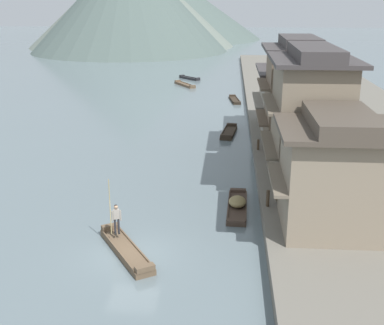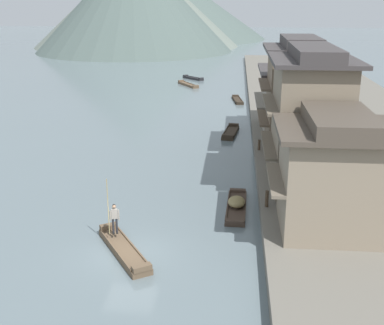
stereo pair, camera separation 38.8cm
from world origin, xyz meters
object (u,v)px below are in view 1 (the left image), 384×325
object	(u,v)px
boat_moored_nearest	(237,205)
house_waterfront_second	(309,119)
boat_foreground_poled	(126,250)
boat_moored_third	(235,100)
house_waterfront_tall	(296,96)
boat_moored_second	(229,132)
house_waterfront_narrow	(292,96)
house_waterfront_nearest	(337,173)
boat_midriver_drifting	(185,85)
boat_moored_far	(190,78)
boatman_person	(116,216)
mooring_post_dock_near	(268,198)
mooring_post_dock_mid	(258,145)

from	to	relation	value
boat_moored_nearest	house_waterfront_second	distance (m)	7.01
boat_foreground_poled	boat_moored_nearest	size ratio (longest dim) A/B	0.96
boat_moored_nearest	boat_moored_third	world-z (taller)	boat_moored_nearest
house_waterfront_second	house_waterfront_tall	distance (m)	7.49
boat_moored_second	house_waterfront_narrow	distance (m)	6.60
house_waterfront_nearest	house_waterfront_narrow	bearing A→B (deg)	89.81
boat_moored_nearest	boat_midriver_drifting	xyz separation A→B (m)	(-7.13, 43.92, -0.11)
boat_midriver_drifting	boat_moored_second	bearing A→B (deg)	-76.20
boat_moored_second	boat_midriver_drifting	size ratio (longest dim) A/B	0.94
boat_moored_far	house_waterfront_narrow	world-z (taller)	house_waterfront_narrow
house_waterfront_tall	house_waterfront_narrow	distance (m)	7.14
boatman_person	house_waterfront_narrow	distance (m)	25.00
boat_moored_far	mooring_post_dock_near	bearing A→B (deg)	-80.38
boat_foreground_poled	mooring_post_dock_mid	bearing A→B (deg)	65.89
boat_moored_third	boat_midriver_drifting	size ratio (longest dim) A/B	0.95
boat_foreground_poled	house_waterfront_narrow	world-z (taller)	house_waterfront_narrow
boatman_person	house_waterfront_nearest	world-z (taller)	house_waterfront_nearest
boat_moored_second	house_waterfront_narrow	size ratio (longest dim) A/B	0.56
boatman_person	house_waterfront_tall	bearing A→B (deg)	54.96
boatman_person	boat_midriver_drifting	xyz separation A→B (m)	(-0.87, 48.88, -1.42)
boat_moored_nearest	boat_moored_second	size ratio (longest dim) A/B	1.09
boat_moored_nearest	boat_moored_third	bearing A→B (deg)	89.98
boat_moored_far	mooring_post_dock_mid	size ratio (longest dim) A/B	4.33
boat_moored_nearest	house_waterfront_tall	world-z (taller)	house_waterfront_tall
boat_foreground_poled	boat_moored_nearest	world-z (taller)	boat_moored_nearest
boat_midriver_drifting	house_waterfront_narrow	bearing A→B (deg)	-65.58
boatman_person	boat_midriver_drifting	world-z (taller)	boatman_person
house_waterfront_nearest	boat_moored_nearest	bearing A→B (deg)	143.81
boat_moored_far	boatman_person	bearing A→B (deg)	-89.29
boat_moored_nearest	mooring_post_dock_mid	distance (m)	10.44
boat_moored_second	mooring_post_dock_mid	size ratio (longest dim) A/B	5.71
boat_moored_second	house_waterfront_second	xyz separation A→B (m)	(4.97, -14.61, 4.82)
boat_moored_far	house_waterfront_nearest	world-z (taller)	house_waterfront_nearest
boat_foreground_poled	boatman_person	distance (m)	1.88
mooring_post_dock_near	boat_moored_nearest	bearing A→B (deg)	148.56
house_waterfront_narrow	boat_moored_nearest	bearing A→B (deg)	-106.05
house_waterfront_nearest	boatman_person	bearing A→B (deg)	-172.99
boat_moored_nearest	house_waterfront_narrow	xyz separation A→B (m)	(4.97, 17.28, 3.42)
boat_midriver_drifting	house_waterfront_second	xyz separation A→B (m)	(11.48, -41.13, 4.84)
boat_midriver_drifting	house_waterfront_tall	bearing A→B (deg)	-71.04
boat_midriver_drifting	house_waterfront_narrow	size ratio (longest dim) A/B	0.60
mooring_post_dock_near	mooring_post_dock_mid	size ratio (longest dim) A/B	1.17
boat_foreground_poled	house_waterfront_second	xyz separation A→B (m)	(9.92, 8.81, 4.81)
boat_moored_second	house_waterfront_tall	bearing A→B (deg)	-54.72
house_waterfront_tall	boat_midriver_drifting	bearing A→B (deg)	108.96
boat_midriver_drifting	mooring_post_dock_near	world-z (taller)	mooring_post_dock_near
boat_midriver_drifting	house_waterfront_nearest	size ratio (longest dim) A/B	0.78
boatman_person	boat_moored_second	size ratio (longest dim) A/B	0.64
boat_foreground_poled	boat_moored_third	size ratio (longest dim) A/B	1.03
mooring_post_dock_near	boat_moored_third	bearing A→B (deg)	92.86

